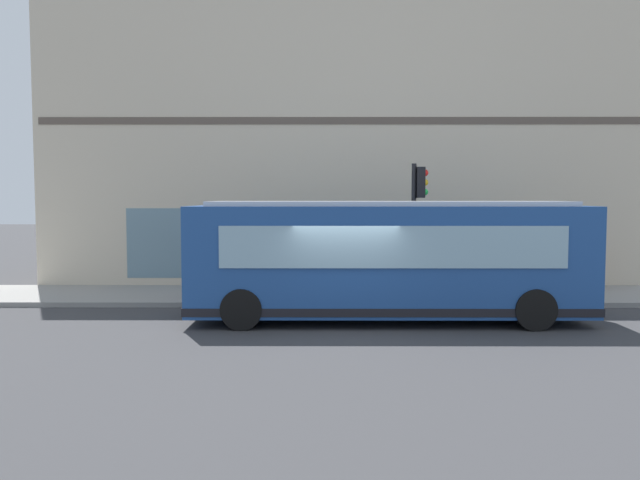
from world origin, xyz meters
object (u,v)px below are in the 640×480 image
Objects in this scene: city_bus_nearside at (387,261)px; traffic_light_near_corner at (418,205)px; pedestrian_walking_along_curb at (597,261)px; pedestrian_near_hydrant at (193,266)px; fire_hydrant at (492,282)px.

city_bus_nearside is 3.02m from traffic_light_near_corner.
traffic_light_near_corner is at bearing 109.32° from pedestrian_walking_along_curb.
city_bus_nearside is 5.92× the size of pedestrian_near_hydrant.
pedestrian_walking_along_curb is at bearing -70.68° from traffic_light_near_corner.
traffic_light_near_corner is 2.36× the size of pedestrian_near_hydrant.
city_bus_nearside is at bearing -115.74° from pedestrian_near_hydrant.
fire_hydrant is at bearing -45.86° from city_bus_nearside.
traffic_light_near_corner reaches higher than pedestrian_near_hydrant.
traffic_light_near_corner reaches higher than fire_hydrant.
traffic_light_near_corner reaches higher than pedestrian_walking_along_curb.
city_bus_nearside is at bearing 134.14° from fire_hydrant.
pedestrian_walking_along_curb is (4.62, -7.39, -0.46)m from city_bus_nearside.
city_bus_nearside is at bearing 122.01° from pedestrian_walking_along_curb.
pedestrian_walking_along_curb is at bearing -57.99° from city_bus_nearside.
city_bus_nearside is 2.51× the size of traffic_light_near_corner.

